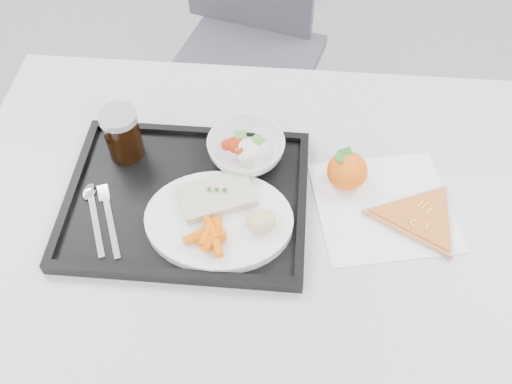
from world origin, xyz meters
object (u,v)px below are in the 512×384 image
(chair, at_px, (246,27))
(salad_bowl, at_px, (246,149))
(tray, at_px, (187,200))
(cola_glass, at_px, (122,133))
(pizza_slice, at_px, (420,218))
(table, at_px, (266,227))
(tangerine, at_px, (347,171))
(dinner_plate, at_px, (219,220))

(chair, distance_m, salad_bowl, 0.77)
(tray, distance_m, cola_glass, 0.18)
(salad_bowl, height_order, pizza_slice, salad_bowl)
(table, relative_size, pizza_slice, 5.36)
(chair, distance_m, pizza_slice, 0.96)
(tangerine, bearing_deg, cola_glass, 176.31)
(table, height_order, dinner_plate, dinner_plate)
(chair, bearing_deg, dinner_plate, -87.59)
(table, height_order, tray, tray)
(chair, bearing_deg, salad_bowl, -84.36)
(tray, distance_m, salad_bowl, 0.15)
(table, distance_m, pizza_slice, 0.29)
(salad_bowl, relative_size, cola_glass, 1.41)
(dinner_plate, height_order, pizza_slice, dinner_plate)
(pizza_slice, bearing_deg, cola_glass, 169.19)
(tangerine, bearing_deg, table, -154.07)
(chair, distance_m, cola_glass, 0.81)
(dinner_plate, distance_m, pizza_slice, 0.37)
(tangerine, xyz_separation_m, pizza_slice, (0.13, -0.08, -0.02))
(salad_bowl, relative_size, pizza_slice, 0.68)
(chair, height_order, salad_bowl, chair)
(table, relative_size, dinner_plate, 4.44)
(chair, height_order, tangerine, chair)
(tray, xyz_separation_m, pizza_slice, (0.44, -0.01, 0.00))
(table, bearing_deg, salad_bowl, 114.24)
(table, relative_size, chair, 1.29)
(chair, bearing_deg, tangerine, -70.57)
(chair, bearing_deg, tray, -92.11)
(table, xyz_separation_m, cola_glass, (-0.29, 0.10, 0.14))
(tangerine, bearing_deg, chair, 109.43)
(chair, relative_size, pizza_slice, 4.16)
(salad_bowl, bearing_deg, tangerine, -10.57)
(dinner_plate, height_order, tangerine, tangerine)
(cola_glass, relative_size, tangerine, 1.35)
(chair, bearing_deg, table, -81.77)
(cola_glass, xyz_separation_m, pizza_slice, (0.57, -0.11, -0.06))
(table, bearing_deg, pizza_slice, -1.75)
(cola_glass, xyz_separation_m, tangerine, (0.44, -0.03, -0.04))
(chair, bearing_deg, pizza_slice, -64.42)
(chair, height_order, tray, chair)
(chair, xyz_separation_m, salad_bowl, (0.07, -0.73, 0.25))
(salad_bowl, xyz_separation_m, pizza_slice, (0.33, -0.12, -0.03))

